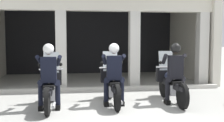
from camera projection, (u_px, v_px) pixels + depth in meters
ground_plane at (102, 85)px, 10.06m from camera, size 80.00×80.00×0.00m
station_building at (93, 31)px, 11.75m from camera, size 8.56×4.77×3.21m
kerb_strip at (100, 89)px, 9.07m from camera, size 8.06×0.24×0.12m
motorcycle_left at (50, 87)px, 6.91m from camera, size 0.62×2.04×1.35m
police_officer_left at (49, 71)px, 6.59m from camera, size 0.63×0.61×1.58m
motorcycle_center at (112, 84)px, 7.32m from camera, size 0.62×2.04×1.35m
police_officer_center at (114, 69)px, 7.00m from camera, size 0.63×0.61×1.58m
motorcycle_right at (171, 83)px, 7.49m from camera, size 0.62×2.04×1.35m
police_officer_right at (175, 68)px, 7.17m from camera, size 0.63×0.61×1.58m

